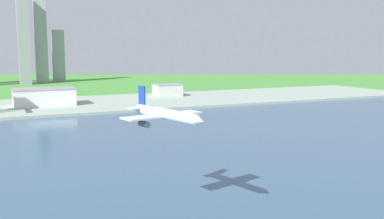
% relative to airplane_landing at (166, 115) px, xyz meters
% --- Properties ---
extents(ground_plane, '(2400.00, 2400.00, 0.00)m').
position_rel_airplane_landing_xyz_m(ground_plane, '(2.44, 120.86, -34.68)').
color(ground_plane, '#48903A').
extents(water_bay, '(840.00, 360.00, 0.15)m').
position_rel_airplane_landing_xyz_m(water_bay, '(2.44, 60.86, -34.60)').
color(water_bay, '#385675').
rests_on(water_bay, ground).
extents(industrial_pier, '(840.00, 140.00, 2.50)m').
position_rel_airplane_landing_xyz_m(industrial_pier, '(2.44, 310.86, -33.43)').
color(industrial_pier, '#96A699').
rests_on(industrial_pier, ground).
extents(airplane_landing, '(29.96, 36.53, 12.09)m').
position_rel_airplane_landing_xyz_m(airplane_landing, '(0.00, 0.00, 0.00)').
color(airplane_landing, white).
extents(warehouse_main, '(57.40, 32.55, 16.73)m').
position_rel_airplane_landing_xyz_m(warehouse_main, '(-8.06, 308.59, -23.79)').
color(warehouse_main, white).
rests_on(warehouse_main, industrial_pier).
extents(warehouse_annex, '(30.64, 23.56, 13.95)m').
position_rel_airplane_landing_xyz_m(warehouse_annex, '(132.13, 339.33, -25.18)').
color(warehouse_annex, silver).
rests_on(warehouse_annex, industrial_pier).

